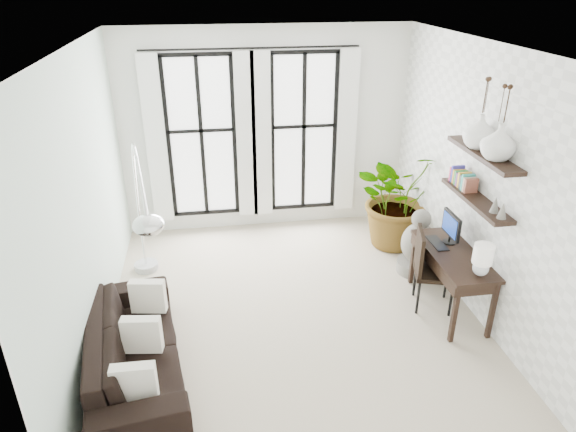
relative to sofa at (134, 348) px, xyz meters
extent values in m
plane|color=#B7A791|center=(1.80, 0.87, -0.33)|extent=(5.00, 5.00, 0.00)
plane|color=white|center=(1.80, 0.87, 2.87)|extent=(5.00, 5.00, 0.00)
plane|color=silver|center=(-0.45, 0.87, 1.27)|extent=(0.00, 5.00, 5.00)
plane|color=white|center=(4.05, 0.87, 1.27)|extent=(0.00, 5.00, 5.00)
plane|color=white|center=(1.80, 3.37, 1.27)|extent=(4.50, 0.00, 4.50)
cube|color=white|center=(0.80, 3.34, 1.22)|extent=(1.00, 0.02, 2.50)
cube|color=white|center=(0.12, 3.24, 1.22)|extent=(0.30, 0.04, 2.60)
cube|color=white|center=(1.48, 3.24, 1.22)|extent=(0.30, 0.04, 2.60)
cube|color=white|center=(2.40, 3.34, 1.22)|extent=(1.00, 0.02, 2.50)
cube|color=white|center=(1.72, 3.24, 1.22)|extent=(0.30, 0.04, 2.60)
cube|color=white|center=(3.08, 3.24, 1.22)|extent=(0.30, 0.04, 2.60)
cylinder|color=black|center=(1.60, 3.25, 2.55)|extent=(3.20, 0.03, 0.03)
cube|color=black|center=(3.91, 0.60, 1.17)|extent=(0.25, 1.30, 0.05)
cube|color=black|center=(3.91, 0.60, 1.72)|extent=(0.25, 1.30, 0.05)
cube|color=#DA3663|center=(3.91, 1.15, 1.28)|extent=(0.16, 0.04, 0.18)
cube|color=#3733B5|center=(3.91, 1.10, 1.28)|extent=(0.16, 0.04, 0.18)
cube|color=gold|center=(3.91, 1.06, 1.28)|extent=(0.16, 0.03, 0.18)
cube|color=green|center=(3.91, 1.01, 1.28)|extent=(0.16, 0.04, 0.18)
cube|color=#764198|center=(3.91, 0.97, 1.28)|extent=(0.16, 0.04, 0.18)
cube|color=gold|center=(3.91, 0.92, 1.28)|extent=(0.16, 0.04, 0.18)
cube|color=#4B4B4B|center=(3.91, 0.88, 1.28)|extent=(0.16, 0.04, 0.18)
cube|color=teal|center=(3.91, 0.83, 1.28)|extent=(0.16, 0.04, 0.18)
cube|color=tan|center=(3.91, 0.79, 1.28)|extent=(0.16, 0.04, 0.18)
cube|color=brown|center=(3.91, 0.74, 1.28)|extent=(0.16, 0.04, 0.18)
cone|color=slate|center=(3.91, 0.20, 1.28)|extent=(0.10, 0.10, 0.18)
cone|color=slate|center=(3.91, 0.05, 1.28)|extent=(0.10, 0.10, 0.18)
imported|color=black|center=(0.00, 0.00, 0.00)|extent=(1.22, 2.39, 0.67)
cube|color=white|center=(0.10, -0.70, 0.17)|extent=(0.40, 0.12, 0.40)
cube|color=white|center=(0.10, 0.00, 0.17)|extent=(0.40, 0.12, 0.40)
cube|color=white|center=(0.10, 0.70, 0.17)|extent=(0.40, 0.12, 0.40)
imported|color=#2D7228|center=(3.70, 2.38, 0.45)|extent=(1.74, 1.63, 1.57)
cube|color=black|center=(3.75, 0.60, 0.45)|extent=(0.57, 1.36, 0.04)
cube|color=black|center=(3.73, 0.60, 0.36)|extent=(0.52, 1.29, 0.13)
cube|color=black|center=(3.52, -0.03, 0.05)|extent=(0.05, 0.05, 0.75)
cube|color=black|center=(3.98, -0.03, 0.05)|extent=(0.05, 0.05, 0.75)
cube|color=black|center=(3.52, 1.22, 0.05)|extent=(0.05, 0.05, 0.75)
cube|color=black|center=(3.98, 1.22, 0.05)|extent=(0.05, 0.05, 0.75)
cube|color=black|center=(3.80, 0.86, 0.72)|extent=(0.04, 0.42, 0.30)
cube|color=navy|center=(3.78, 0.86, 0.72)|extent=(0.00, 0.36, 0.24)
cube|color=black|center=(3.65, 0.86, 0.48)|extent=(0.15, 0.40, 0.02)
sphere|color=silver|center=(3.80, 0.07, 0.56)|extent=(0.18, 0.18, 0.18)
cylinder|color=white|center=(3.80, 0.07, 0.75)|extent=(0.22, 0.22, 0.22)
cube|color=black|center=(3.59, 0.69, 0.16)|extent=(0.61, 0.61, 0.06)
cube|color=black|center=(3.38, 0.75, 0.44)|extent=(0.18, 0.49, 0.55)
cylinder|color=black|center=(3.39, 0.49, -0.10)|extent=(0.03, 0.03, 0.46)
cylinder|color=black|center=(3.79, 0.49, -0.10)|extent=(0.03, 0.03, 0.46)
cylinder|color=black|center=(3.39, 0.89, -0.10)|extent=(0.03, 0.03, 0.46)
cylinder|color=black|center=(3.79, 0.89, -0.10)|extent=(0.03, 0.03, 0.46)
cylinder|color=silver|center=(-0.10, 2.16, -0.29)|extent=(0.34, 0.34, 0.09)
cylinder|color=silver|center=(-0.10, 2.16, 0.18)|extent=(0.03, 0.03, 0.93)
ellipsoid|color=silver|center=(0.30, 0.05, 1.39)|extent=(0.30, 0.30, 0.19)
cylinder|color=slate|center=(3.70, 1.51, -0.25)|extent=(0.54, 0.54, 0.16)
ellipsoid|color=slate|center=(3.70, 1.51, 0.12)|extent=(0.48, 0.48, 0.59)
sphere|color=slate|center=(3.70, 1.51, 0.50)|extent=(0.27, 0.27, 0.27)
imported|color=white|center=(3.91, 0.35, 1.93)|extent=(0.37, 0.37, 0.38)
imported|color=white|center=(3.91, 0.75, 1.93)|extent=(0.37, 0.37, 0.38)
camera|label=1|loc=(0.93, -4.41, 3.55)|focal=32.00mm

